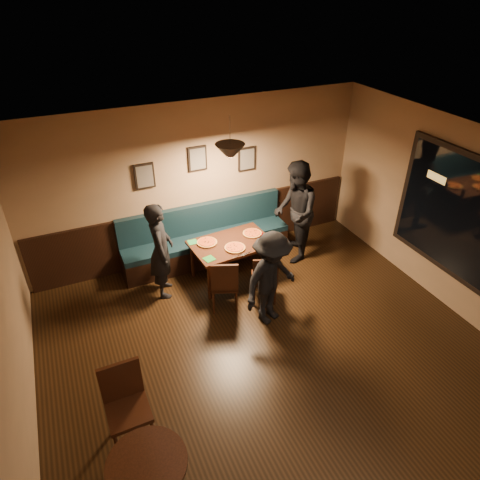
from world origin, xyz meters
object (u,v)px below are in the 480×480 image
(cafe_chair_far, at_px, (128,410))
(booth_bench, at_px, (206,236))
(soda_glass, at_px, (273,239))
(chair_near_right, at_px, (264,276))
(diner_right, at_px, (295,212))
(tabasco_bottle, at_px, (262,234))
(chair_near_left, at_px, (225,283))
(dining_table, at_px, (232,260))
(diner_left, at_px, (161,250))
(diner_front, at_px, (271,279))

(cafe_chair_far, bearing_deg, booth_bench, -124.38)
(soda_glass, bearing_deg, booth_bench, 130.54)
(chair_near_right, height_order, diner_right, diner_right)
(tabasco_bottle, relative_size, cafe_chair_far, 0.11)
(cafe_chair_far, bearing_deg, soda_glass, -144.62)
(cafe_chair_far, bearing_deg, chair_near_left, -137.69)
(soda_glass, distance_m, cafe_chair_far, 3.50)
(dining_table, relative_size, diner_right, 0.71)
(booth_bench, xyz_separation_m, diner_right, (1.46, -0.54, 0.42))
(diner_right, relative_size, tabasco_bottle, 17.18)
(diner_left, bearing_deg, chair_near_left, -119.93)
(chair_near_left, relative_size, chair_near_right, 1.06)
(chair_near_left, xyz_separation_m, chair_near_right, (0.64, -0.08, -0.03))
(dining_table, height_order, diner_front, diner_front)
(chair_near_left, relative_size, cafe_chair_far, 0.91)
(diner_right, distance_m, tabasco_bottle, 0.77)
(diner_right, xyz_separation_m, diner_front, (-1.16, -1.33, -0.17))
(booth_bench, xyz_separation_m, tabasco_bottle, (0.73, -0.72, 0.25))
(booth_bench, height_order, chair_near_left, booth_bench)
(soda_glass, xyz_separation_m, cafe_chair_far, (-2.82, -2.05, -0.26))
(diner_right, bearing_deg, soda_glass, -34.31)
(booth_bench, distance_m, chair_near_left, 1.34)
(diner_left, bearing_deg, cafe_chair_far, 170.75)
(chair_near_left, distance_m, cafe_chair_far, 2.47)
(diner_left, xyz_separation_m, diner_right, (2.42, 0.05, 0.11))
(diner_front, height_order, tabasco_bottle, diner_front)
(booth_bench, relative_size, chair_near_left, 3.26)
(dining_table, distance_m, chair_near_left, 0.77)
(diner_left, bearing_deg, dining_table, -79.88)
(dining_table, distance_m, tabasco_bottle, 0.67)
(soda_glass, height_order, cafe_chair_far, cafe_chair_far)
(chair_near_left, relative_size, diner_left, 0.57)
(diner_front, relative_size, tabasco_bottle, 14.06)
(dining_table, height_order, soda_glass, soda_glass)
(booth_bench, distance_m, soda_glass, 1.28)
(diner_front, bearing_deg, booth_bench, 78.67)
(diner_right, height_order, tabasco_bottle, diner_right)
(soda_glass, bearing_deg, dining_table, 155.31)
(booth_bench, xyz_separation_m, dining_table, (0.19, -0.67, -0.15))
(tabasco_bottle, bearing_deg, dining_table, 174.33)
(booth_bench, distance_m, diner_left, 1.16)
(dining_table, distance_m, cafe_chair_far, 3.21)
(chair_near_left, distance_m, diner_left, 1.11)
(diner_front, bearing_deg, diner_left, 114.03)
(chair_near_left, bearing_deg, tabasco_bottle, 54.31)
(chair_near_left, xyz_separation_m, diner_right, (1.66, 0.78, 0.46))
(diner_left, relative_size, diner_front, 1.07)
(dining_table, relative_size, chair_near_right, 1.50)
(chair_near_right, distance_m, diner_right, 1.42)
(chair_near_right, xyz_separation_m, diner_front, (-0.14, -0.46, 0.32))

